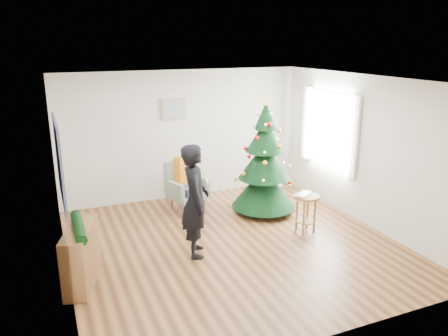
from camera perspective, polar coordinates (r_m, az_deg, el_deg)
name	(u,v)px	position (r m, az deg, el deg)	size (l,w,h in m)	color
floor	(233,244)	(7.13, 1.15, -9.87)	(5.00, 5.00, 0.00)	brown
ceiling	(234,80)	(6.42, 1.28, 11.44)	(5.00, 5.00, 0.00)	white
wall_back	(183,135)	(8.93, -5.35, 4.33)	(5.00, 5.00, 0.00)	silver
wall_front	(333,229)	(4.62, 14.05, -7.74)	(5.00, 5.00, 0.00)	silver
wall_left	(59,187)	(6.12, -20.70, -2.32)	(5.00, 5.00, 0.00)	silver
wall_right	(364,151)	(7.98, 17.86, 2.15)	(5.00, 5.00, 0.00)	silver
window_panel	(329,129)	(8.68, 13.57, 4.94)	(0.04, 1.30, 1.40)	white
curtains	(328,129)	(8.66, 13.41, 4.93)	(0.05, 1.75, 1.50)	white
christmas_tree	(264,162)	(8.11, 5.31, 0.76)	(1.20, 1.20, 2.17)	#3F2816
stool	(306,213)	(7.55, 10.63, -5.84)	(0.44, 0.44, 0.65)	brown
laptop	(307,195)	(7.43, 10.76, -3.45)	(0.36, 0.23, 0.03)	silver
armchair	(186,193)	(8.39, -4.99, -3.22)	(0.82, 0.80, 0.96)	gray
seated_person	(187,179)	(8.26, -4.81, -1.40)	(0.47, 0.61, 1.26)	navy
standing_man	(195,201)	(6.50, -3.78, -4.29)	(0.63, 0.41, 1.73)	black
game_controller	(207,181)	(6.43, -2.19, -1.76)	(0.04, 0.13, 0.04)	white
console	(81,256)	(6.19, -18.13, -10.87)	(0.30, 1.00, 0.80)	brown
garland	(78,227)	(6.02, -18.48, -7.30)	(0.14, 0.14, 0.90)	black
tapestry	(59,163)	(6.34, -20.71, 0.67)	(0.03, 1.50, 1.15)	black
framed_picture	(173,109)	(8.74, -6.63, 7.69)	(0.52, 0.05, 0.42)	tan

